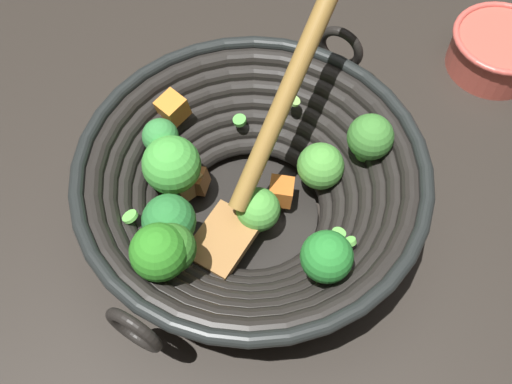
{
  "coord_description": "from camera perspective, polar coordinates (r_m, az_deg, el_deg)",
  "views": [
    {
      "loc": [
        0.22,
        -0.21,
        0.56
      ],
      "look_at": [
        -0.01,
        0.01,
        0.03
      ],
      "focal_mm": 41.7,
      "sensor_mm": 36.0,
      "label": 1
    }
  ],
  "objects": [
    {
      "name": "ground_plane",
      "position": [
        0.64,
        -0.36,
        -2.45
      ],
      "size": [
        4.0,
        4.0,
        0.0
      ],
      "primitive_type": "plane",
      "color": "#28231E"
    },
    {
      "name": "wok",
      "position": [
        0.58,
        -0.56,
        0.55
      ],
      "size": [
        0.34,
        0.38,
        0.25
      ],
      "color": "black",
      "rests_on": "ground"
    },
    {
      "name": "prep_bowl",
      "position": [
        0.8,
        22.2,
        12.51
      ],
      "size": [
        0.12,
        0.12,
        0.05
      ],
      "color": "#D15647",
      "rests_on": "ground"
    }
  ]
}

